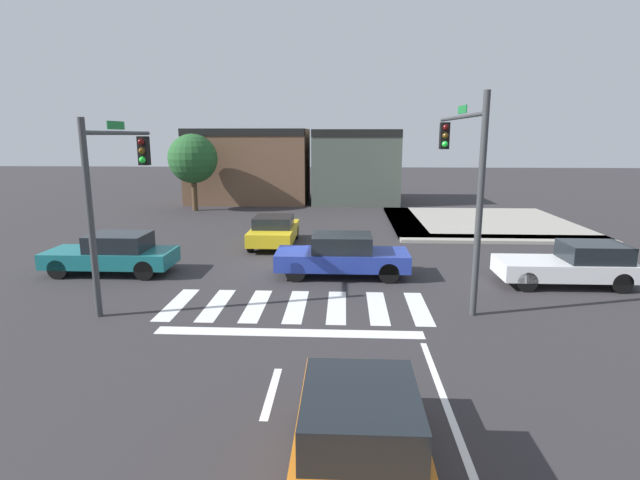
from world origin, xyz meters
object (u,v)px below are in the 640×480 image
Objects in this scene: car_white at (572,264)px; roadside_tree at (193,159)px; traffic_signal_southeast at (462,160)px; car_blue at (342,255)px; car_yellow at (274,230)px; car_orange at (360,438)px; traffic_signal_southwest at (117,176)px; car_teal at (113,254)px.

roadside_tree is at bearing -42.50° from car_white.
car_blue is at bearing 68.17° from traffic_signal_southeast.
traffic_signal_southeast is at bearing 46.86° from car_yellow.
roadside_tree is at bearing 21.21° from car_orange.
traffic_signal_southwest is 1.24× the size of car_white.
traffic_signal_southeast reaches higher than car_orange.
traffic_signal_southwest is at bearing 40.22° from car_orange.
car_yellow is 0.99× the size of car_orange.
car_blue is at bearing -57.19° from roadside_tree.
car_white is 12.48m from car_orange.
car_white is (10.70, -5.60, 0.03)m from car_yellow.
car_orange is (8.52, -10.79, 0.04)m from car_teal.
car_yellow is 0.89× the size of car_blue.
roadside_tree is (-1.60, 15.29, 2.65)m from car_teal.
traffic_signal_southwest is 7.74m from car_blue.
traffic_signal_southwest is 1.28× the size of car_orange.
roadside_tree is (-17.41, 15.96, 2.66)m from car_white.
roadside_tree is (-3.15, 17.83, -0.33)m from traffic_signal_southwest.
car_blue is (6.66, 2.62, -2.96)m from traffic_signal_southwest.
traffic_signal_southwest reaches higher than car_white.
traffic_signal_southwest reaches higher than car_teal.
traffic_signal_southeast reaches higher than car_teal.
traffic_signal_southwest is at bearing 96.37° from traffic_signal_southeast.
traffic_signal_southwest is 14.70m from car_white.
traffic_signal_southeast is 1.34× the size of car_teal.
traffic_signal_southeast is 1.30× the size of car_blue.
car_yellow is (3.57, 7.48, -3.01)m from traffic_signal_southwest.
traffic_signal_southwest reaches higher than car_yellow.
car_yellow is 0.96× the size of car_white.
roadside_tree reaches higher than car_orange.
car_orange is 0.84× the size of roadside_tree.
traffic_signal_southwest is (-10.32, -1.15, -0.43)m from traffic_signal_southeast.
car_teal is at bearing 38.29° from car_orange.
car_teal is at bearing 0.48° from car_blue.
car_white is 0.93× the size of car_blue.
car_teal is at bearing 83.29° from traffic_signal_southeast.
car_orange is at bearing 91.65° from car_blue.
traffic_signal_southeast is at bearing -83.63° from traffic_signal_southwest.
traffic_signal_southeast is 1.39× the size of car_white.
car_orange is at bearing -68.79° from roadside_tree.
car_orange is (-3.34, -9.40, -3.36)m from traffic_signal_southeast.
roadside_tree is at bearing 10.01° from traffic_signal_southwest.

